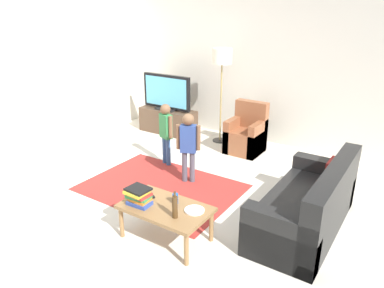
% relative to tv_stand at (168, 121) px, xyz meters
% --- Properties ---
extents(ground, '(7.80, 7.80, 0.00)m').
position_rel_tv_stand_xyz_m(ground, '(1.72, -2.30, -0.24)').
color(ground, beige).
extents(wall_back, '(6.00, 0.12, 2.70)m').
position_rel_tv_stand_xyz_m(wall_back, '(1.72, 0.70, 1.11)').
color(wall_back, silver).
rests_on(wall_back, ground).
extents(wall_left, '(0.12, 6.00, 2.70)m').
position_rel_tv_stand_xyz_m(wall_left, '(-1.28, -2.30, 1.11)').
color(wall_left, silver).
rests_on(wall_left, ground).
extents(area_rug, '(2.20, 1.60, 0.01)m').
position_rel_tv_stand_xyz_m(area_rug, '(1.40, -2.02, -0.24)').
color(area_rug, '#9E2D28').
rests_on(area_rug, ground).
extents(tv_stand, '(1.20, 0.44, 0.50)m').
position_rel_tv_stand_xyz_m(tv_stand, '(0.00, 0.00, 0.00)').
color(tv_stand, '#4C3828').
rests_on(tv_stand, ground).
extents(tv, '(1.10, 0.28, 0.71)m').
position_rel_tv_stand_xyz_m(tv, '(-0.00, -0.02, 0.60)').
color(tv, black).
rests_on(tv, tv_stand).
extents(couch, '(0.80, 1.80, 0.86)m').
position_rel_tv_stand_xyz_m(couch, '(3.52, -1.90, 0.05)').
color(couch, black).
rests_on(couch, ground).
extents(armchair, '(0.60, 0.60, 0.90)m').
position_rel_tv_stand_xyz_m(armchair, '(1.81, -0.04, 0.05)').
color(armchair, brown).
rests_on(armchair, ground).
extents(floor_lamp, '(0.36, 0.36, 1.78)m').
position_rel_tv_stand_xyz_m(floor_lamp, '(1.15, 0.15, 1.30)').
color(floor_lamp, '#262626').
rests_on(floor_lamp, ground).
extents(child_near_tv, '(0.33, 0.19, 1.03)m').
position_rel_tv_stand_xyz_m(child_near_tv, '(0.95, -1.30, 0.38)').
color(child_near_tv, '#33598C').
rests_on(child_near_tv, ground).
extents(child_center, '(0.33, 0.21, 1.07)m').
position_rel_tv_stand_xyz_m(child_center, '(1.61, -1.63, 0.40)').
color(child_center, '#4C4C59').
rests_on(child_center, ground).
extents(coffee_table, '(1.00, 0.60, 0.42)m').
position_rel_tv_stand_xyz_m(coffee_table, '(2.21, -2.98, 0.13)').
color(coffee_table, olive).
rests_on(coffee_table, ground).
extents(book_stack, '(0.30, 0.24, 0.20)m').
position_rel_tv_stand_xyz_m(book_stack, '(1.93, -3.10, 0.28)').
color(book_stack, '#334CA5').
rests_on(book_stack, coffee_table).
extents(bottle, '(0.06, 0.06, 0.31)m').
position_rel_tv_stand_xyz_m(bottle, '(2.43, -3.10, 0.30)').
color(bottle, '#4C3319').
rests_on(bottle, coffee_table).
extents(tv_remote, '(0.17, 0.12, 0.02)m').
position_rel_tv_stand_xyz_m(tv_remote, '(1.91, -2.88, 0.19)').
color(tv_remote, black).
rests_on(tv_remote, coffee_table).
extents(soda_can, '(0.07, 0.07, 0.12)m').
position_rel_tv_stand_xyz_m(soda_can, '(2.26, -2.86, 0.24)').
color(soda_can, '#2659B2').
rests_on(soda_can, coffee_table).
extents(plate, '(0.22, 0.22, 0.02)m').
position_rel_tv_stand_xyz_m(plate, '(2.53, -2.88, 0.18)').
color(plate, white).
rests_on(plate, coffee_table).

